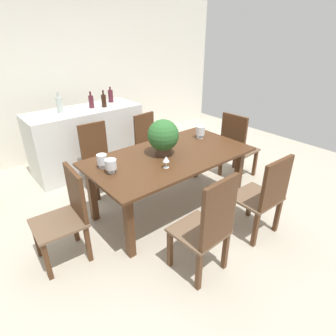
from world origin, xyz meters
TOP-DOWN VIEW (x-y plane):
  - ground_plane at (0.00, 0.00)m, footprint 7.04×7.04m
  - back_wall at (0.00, 2.60)m, footprint 6.40×0.10m
  - dining_table at (0.00, 0.00)m, footprint 1.95×1.05m
  - chair_far_right at (0.43, 1.03)m, footprint 0.44×0.44m
  - chair_foot_end at (1.27, -0.00)m, footprint 0.48×0.46m
  - chair_near_left at (-0.43, -1.04)m, footprint 0.46×0.46m
  - chair_near_right at (0.44, -1.03)m, footprint 0.49×0.46m
  - chair_far_left at (-0.43, 1.04)m, footprint 0.45×0.47m
  - chair_head_end at (-1.28, -0.00)m, footprint 0.49×0.47m
  - flower_centerpiece at (-0.05, 0.06)m, footprint 0.36×0.36m
  - crystal_vase_left at (-0.77, 0.21)m, footprint 0.11×0.11m
  - crystal_vase_center_near at (-0.75, 0.04)m, footprint 0.12×0.12m
  - crystal_vase_right at (0.67, 0.16)m, footprint 0.12×0.12m
  - wine_glass at (-0.24, -0.23)m, footprint 0.08×0.08m
  - kitchen_counter at (-0.27, 1.72)m, footprint 1.71×0.67m
  - wine_bottle_tall at (-0.60, 1.75)m, footprint 0.08×0.08m
  - wine_bottle_dark at (0.05, 1.64)m, footprint 0.07×0.07m
  - wine_bottle_green at (0.29, 1.85)m, footprint 0.08×0.08m
  - wine_bottle_amber at (-0.12, 1.72)m, footprint 0.08×0.08m

SIDE VIEW (x-z plane):
  - ground_plane at x=0.00m, z-range 0.00..0.00m
  - kitchen_counter at x=-0.27m, z-range 0.00..0.98m
  - chair_far_right at x=0.43m, z-range 0.05..0.97m
  - chair_far_left at x=-0.43m, z-range 0.04..0.99m
  - chair_head_end at x=-1.28m, z-range 0.05..0.99m
  - chair_near_right at x=0.44m, z-range 0.05..1.01m
  - chair_foot_end at x=1.27m, z-range 0.04..1.05m
  - chair_near_left at x=-0.43m, z-range 0.04..1.09m
  - dining_table at x=0.00m, z-range 0.28..1.03m
  - crystal_vase_left at x=-0.77m, z-range 0.76..0.92m
  - crystal_vase_center_near at x=-0.75m, z-range 0.77..0.92m
  - wine_glass at x=-0.24m, z-range 0.78..0.91m
  - crystal_vase_right at x=0.67m, z-range 0.77..0.93m
  - flower_centerpiece at x=-0.05m, z-range 0.76..1.19m
  - wine_bottle_amber at x=-0.12m, z-range 0.96..1.20m
  - wine_bottle_dark at x=0.05m, z-range 0.96..1.21m
  - wine_bottle_green at x=0.29m, z-range 0.96..1.21m
  - wine_bottle_tall at x=-0.60m, z-range 0.95..1.25m
  - back_wall at x=0.00m, z-range 0.00..2.60m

